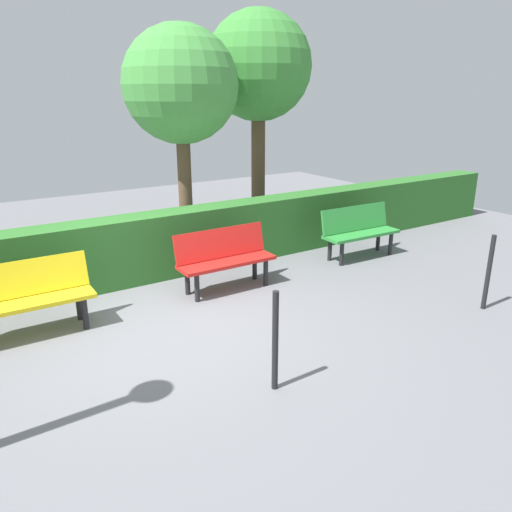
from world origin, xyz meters
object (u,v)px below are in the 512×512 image
at_px(bench_green, 359,229).
at_px(bench_yellow, 25,296).
at_px(bench_red, 225,256).
at_px(tree_near, 258,68).
at_px(tree_mid, 181,87).

xyz_separation_m(bench_green, bench_yellow, (5.26, 0.00, 0.00)).
bearing_deg(bench_green, bench_red, 2.30).
bearing_deg(bench_green, bench_yellow, 2.00).
relative_size(tree_near, tree_mid, 1.11).
distance_m(bench_green, bench_red, 2.64).
bearing_deg(tree_mid, tree_near, -166.45).
bearing_deg(bench_red, tree_near, -130.94).
distance_m(bench_green, tree_near, 3.75).
relative_size(bench_red, tree_mid, 0.37).
height_order(bench_green, bench_yellow, same).
height_order(bench_green, tree_near, tree_near).
relative_size(bench_red, bench_yellow, 0.95).
height_order(bench_yellow, tree_near, tree_near).
distance_m(bench_green, bench_yellow, 5.26).
bearing_deg(tree_mid, bench_red, 78.20).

